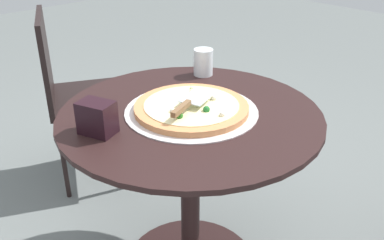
{
  "coord_description": "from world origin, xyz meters",
  "views": [
    {
      "loc": [
        -0.95,
        0.9,
        1.35
      ],
      "look_at": [
        -0.0,
        -0.01,
        0.68
      ],
      "focal_mm": 40.12,
      "sensor_mm": 36.0,
      "label": 1
    }
  ],
  "objects_px": {
    "pizza_on_tray": "(192,108)",
    "drinking_cup": "(203,62)",
    "napkin_dispenser": "(97,118)",
    "patio_chair_far": "(76,87)",
    "patio_table": "(190,165)",
    "pizza_server": "(188,103)"
  },
  "relations": [
    {
      "from": "pizza_on_tray",
      "to": "drinking_cup",
      "type": "distance_m",
      "value": 0.36
    },
    {
      "from": "pizza_server",
      "to": "napkin_dispenser",
      "type": "relative_size",
      "value": 2.0
    },
    {
      "from": "pizza_server",
      "to": "napkin_dispenser",
      "type": "bearing_deg",
      "value": 67.13
    },
    {
      "from": "drinking_cup",
      "to": "napkin_dispenser",
      "type": "bearing_deg",
      "value": 102.44
    },
    {
      "from": "patio_chair_far",
      "to": "drinking_cup",
      "type": "bearing_deg",
      "value": -161.23
    },
    {
      "from": "pizza_server",
      "to": "drinking_cup",
      "type": "relative_size",
      "value": 1.98
    },
    {
      "from": "drinking_cup",
      "to": "patio_table",
      "type": "bearing_deg",
      "value": 127.79
    },
    {
      "from": "napkin_dispenser",
      "to": "patio_chair_far",
      "type": "xyz_separation_m",
      "value": [
        0.8,
        -0.36,
        -0.24
      ]
    },
    {
      "from": "drinking_cup",
      "to": "pizza_server",
      "type": "bearing_deg",
      "value": 127.82
    },
    {
      "from": "pizza_server",
      "to": "napkin_dispenser",
      "type": "height_order",
      "value": "napkin_dispenser"
    },
    {
      "from": "drinking_cup",
      "to": "patio_chair_far",
      "type": "xyz_separation_m",
      "value": [
        0.67,
        0.23,
        -0.24
      ]
    },
    {
      "from": "pizza_on_tray",
      "to": "drinking_cup",
      "type": "height_order",
      "value": "drinking_cup"
    },
    {
      "from": "patio_table",
      "to": "napkin_dispenser",
      "type": "relative_size",
      "value": 8.38
    },
    {
      "from": "pizza_on_tray",
      "to": "patio_chair_far",
      "type": "bearing_deg",
      "value": -3.06
    },
    {
      "from": "pizza_on_tray",
      "to": "pizza_server",
      "type": "relative_size",
      "value": 2.12
    },
    {
      "from": "napkin_dispenser",
      "to": "patio_chair_far",
      "type": "distance_m",
      "value": 0.91
    },
    {
      "from": "patio_chair_far",
      "to": "patio_table",
      "type": "bearing_deg",
      "value": 176.52
    },
    {
      "from": "pizza_server",
      "to": "pizza_on_tray",
      "type": "bearing_deg",
      "value": -60.02
    },
    {
      "from": "patio_table",
      "to": "pizza_server",
      "type": "xyz_separation_m",
      "value": [
        -0.03,
        0.03,
        0.27
      ]
    },
    {
      "from": "pizza_on_tray",
      "to": "drinking_cup",
      "type": "xyz_separation_m",
      "value": [
        0.22,
        -0.28,
        0.04
      ]
    },
    {
      "from": "pizza_on_tray",
      "to": "patio_table",
      "type": "bearing_deg",
      "value": 63.34
    },
    {
      "from": "pizza_on_tray",
      "to": "patio_chair_far",
      "type": "xyz_separation_m",
      "value": [
        0.89,
        -0.05,
        -0.2
      ]
    }
  ]
}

